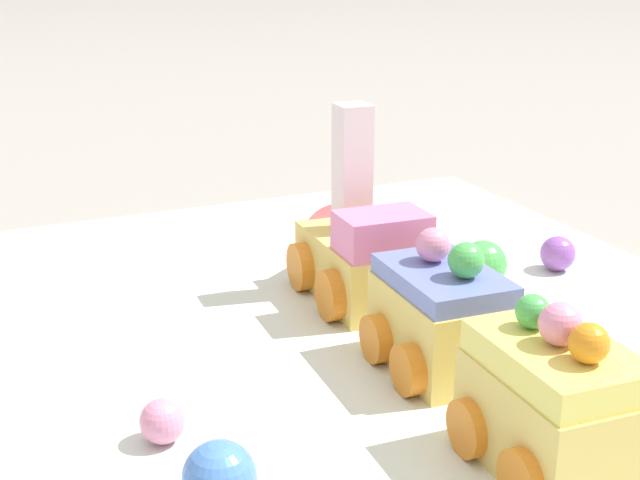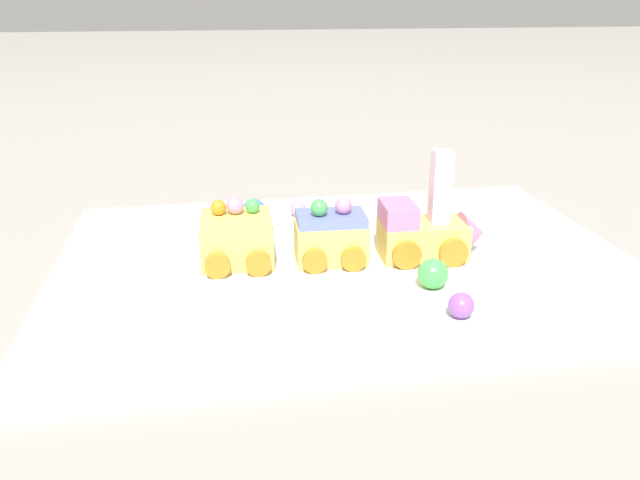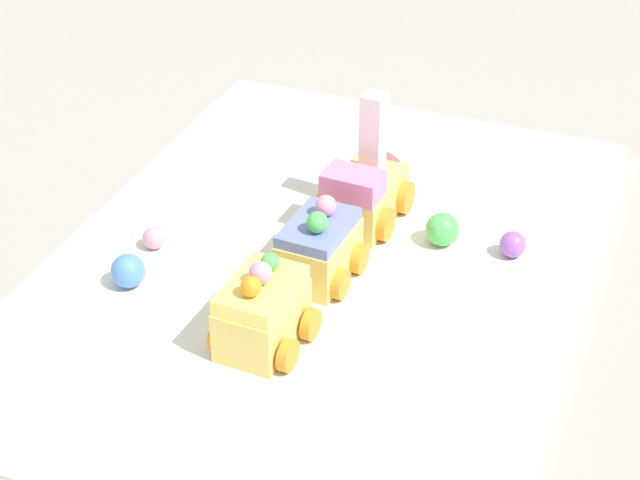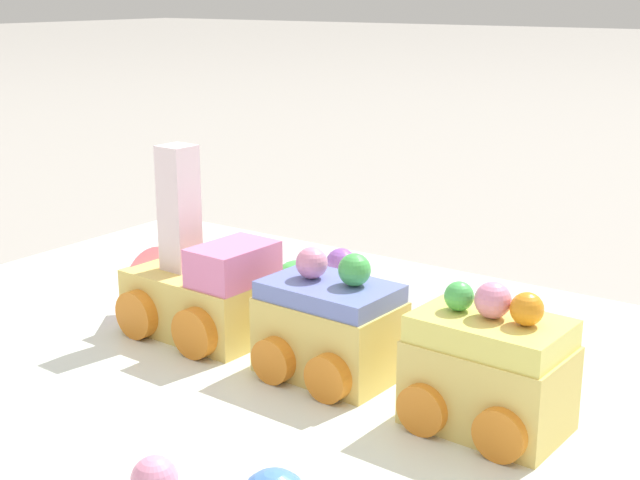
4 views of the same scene
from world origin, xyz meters
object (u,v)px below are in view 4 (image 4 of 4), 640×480
(gumball_purple, at_px, (341,264))
(cake_car_lemon, at_px, (491,371))
(cake_train_locomotive, at_px, (192,287))
(gumball_green, at_px, (296,282))
(gumball_pink, at_px, (155,479))
(cake_car_blueberry, at_px, (330,328))

(gumball_purple, bearing_deg, cake_car_lemon, 141.36)
(cake_train_locomotive, relative_size, cake_car_lemon, 1.52)
(cake_train_locomotive, height_order, gumball_purple, cake_train_locomotive)
(gumball_green, relative_size, gumball_purple, 1.29)
(cake_car_lemon, height_order, gumball_purple, cake_car_lemon)
(gumball_green, height_order, gumball_pink, gumball_green)
(gumball_purple, relative_size, gumball_pink, 1.15)
(gumball_purple, height_order, gumball_pink, gumball_purple)
(cake_car_blueberry, height_order, gumball_purple, cake_car_blueberry)
(cake_car_lemon, bearing_deg, gumball_green, -22.82)
(cake_train_locomotive, distance_m, cake_car_blueberry, 0.11)
(gumball_purple, bearing_deg, cake_car_blueberry, 121.54)
(cake_car_blueberry, bearing_deg, cake_train_locomotive, 0.07)
(cake_train_locomotive, bearing_deg, gumball_purple, -95.03)
(gumball_green, relative_size, gumball_pink, 1.48)
(cake_car_blueberry, xyz_separation_m, gumball_purple, (0.09, -0.14, -0.01))
(cake_car_blueberry, xyz_separation_m, cake_car_lemon, (-0.10, 0.01, 0.00))
(cake_train_locomotive, xyz_separation_m, cake_car_lemon, (-0.20, 0.01, 0.00))
(cake_car_blueberry, height_order, gumball_pink, cake_car_blueberry)
(cake_train_locomotive, height_order, gumball_green, cake_train_locomotive)
(cake_train_locomotive, bearing_deg, gumball_pink, 130.98)
(cake_car_lemon, relative_size, gumball_purple, 3.30)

